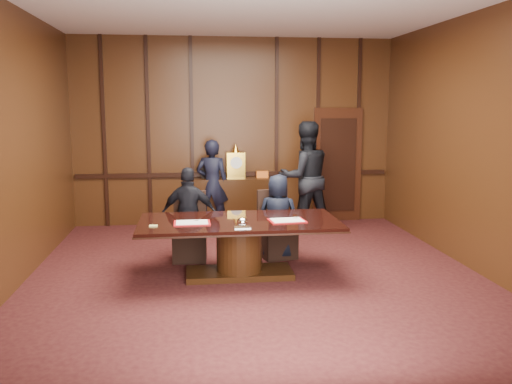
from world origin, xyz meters
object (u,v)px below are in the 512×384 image
conference_table (239,239)px  signatory_left (189,215)px  witness_left (212,184)px  witness_right (305,177)px  sideboard (236,200)px  signatory_right (278,216)px

conference_table → signatory_left: 1.05m
witness_left → witness_right: bearing=176.5°
signatory_left → witness_left: (0.42, 2.14, 0.13)m
sideboard → signatory_right: bearing=-79.5°
conference_table → witness_left: (-0.23, 2.94, 0.31)m
signatory_right → witness_right: witness_right is taller
conference_table → signatory_left: (-0.65, 0.80, 0.18)m
sideboard → signatory_left: 2.47m
witness_right → conference_table: bearing=50.7°
signatory_left → witness_left: witness_left is taller
conference_table → signatory_left: signatory_left is taller
witness_right → signatory_left: bearing=28.8°
sideboard → witness_left: (-0.45, -0.16, 0.33)m
signatory_right → witness_left: 2.32m
signatory_left → witness_left: size_ratio=0.84×
sideboard → conference_table: sideboard is taller
signatory_right → witness_left: size_ratio=0.77×
sideboard → witness_left: 0.58m
signatory_left → witness_right: (2.04, 1.59, 0.30)m
sideboard → witness_left: witness_left is taller
conference_table → signatory_right: signatory_right is taller
signatory_right → witness_right: size_ratio=0.64×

